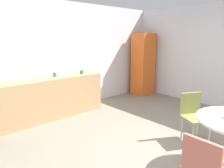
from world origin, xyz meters
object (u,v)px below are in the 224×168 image
(chair_olive, at_px, (193,111))
(mug_green, at_px, (82,72))
(mug_white, at_px, (55,74))
(locker_cabinet, at_px, (143,64))
(chair_coral, at_px, (204,165))

(chair_olive, distance_m, mug_green, 2.67)
(chair_olive, xyz_separation_m, mug_white, (-1.17, 2.69, 0.43))
(chair_olive, bearing_deg, mug_green, 101.44)
(chair_olive, height_order, mug_white, mug_white)
(chair_olive, relative_size, mug_white, 6.43)
(chair_olive, bearing_deg, mug_white, 113.45)
(locker_cabinet, relative_size, mug_green, 14.58)
(chair_olive, bearing_deg, locker_cabinet, 55.64)
(mug_green, bearing_deg, chair_olive, -78.56)
(chair_coral, bearing_deg, chair_olive, 30.52)
(mug_white, bearing_deg, locker_cabinet, -2.55)
(chair_olive, height_order, chair_coral, same)
(locker_cabinet, distance_m, mug_white, 2.92)
(chair_olive, xyz_separation_m, mug_green, (-0.52, 2.58, 0.43))
(chair_coral, bearing_deg, mug_white, 86.16)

